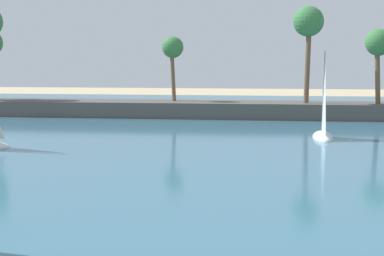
{
  "coord_description": "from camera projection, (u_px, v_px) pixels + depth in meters",
  "views": [
    {
      "loc": [
        5.06,
        -2.45,
        6.63
      ],
      "look_at": [
        2.61,
        16.38,
        4.4
      ],
      "focal_mm": 55.38,
      "sensor_mm": 36.0,
      "label": 1
    }
  ],
  "objects": [
    {
      "name": "sailboat_near_shore",
      "position": [
        323.0,
        130.0,
        49.11
      ],
      "size": [
        1.67,
        5.37,
        7.77
      ],
      "color": "white",
      "rests_on": "sea"
    },
    {
      "name": "palm_headland",
      "position": [
        192.0,
        90.0,
        66.99
      ],
      "size": [
        83.45,
        6.0,
        13.23
      ],
      "color": "#514C47",
      "rests_on": "ground"
    },
    {
      "name": "sea",
      "position": [
        218.0,
        124.0,
        59.84
      ],
      "size": [
        220.0,
        94.34,
        0.06
      ],
      "primitive_type": "cube",
      "color": "#386B84",
      "rests_on": "ground"
    }
  ]
}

